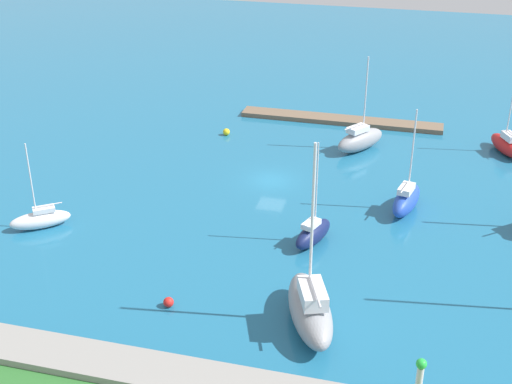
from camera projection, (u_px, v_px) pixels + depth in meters
name	position (u px, v px, depth m)	size (l,w,h in m)	color
water	(271.00, 180.00, 64.20)	(160.00, 160.00, 0.00)	#1E668C
pier_dock	(340.00, 120.00, 77.73)	(22.47, 2.42, 0.50)	brown
breakwater	(155.00, 377.00, 39.42)	(56.70, 2.99, 1.29)	gray
harbor_beacon	(419.00, 384.00, 34.90)	(0.56, 0.56, 3.73)	silver
sailboat_red_center_basin	(506.00, 145.00, 69.52)	(3.69, 5.59, 8.55)	red
sailboat_gray_east_end	(360.00, 139.00, 70.15)	(5.21, 6.31, 9.65)	gray
sailboat_blue_near_pier	(406.00, 199.00, 58.36)	(2.87, 5.78, 9.00)	#2347B2
sailboat_navy_inner_mooring	(313.00, 233.00, 53.62)	(2.96, 4.85, 8.40)	#141E4C
sailboat_white_west_end	(40.00, 219.00, 55.92)	(4.74, 4.04, 7.41)	white
sailboat_gray_by_breakwater	(310.00, 308.00, 44.13)	(5.17, 8.21, 12.57)	gray
mooring_buoy_yellow	(226.00, 132.00, 74.14)	(0.75, 0.75, 0.75)	yellow
mooring_buoy_red	(169.00, 302.00, 46.41)	(0.71, 0.71, 0.71)	red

